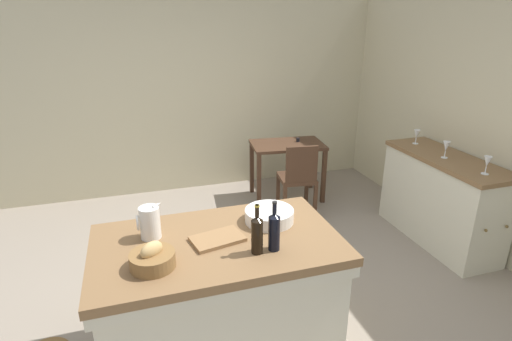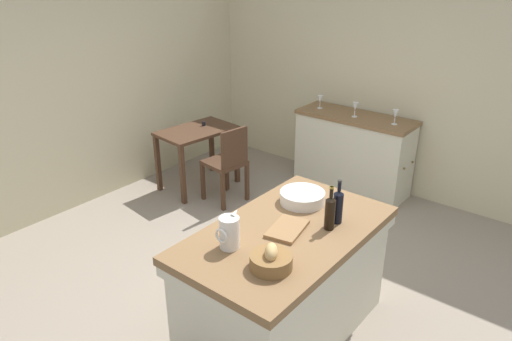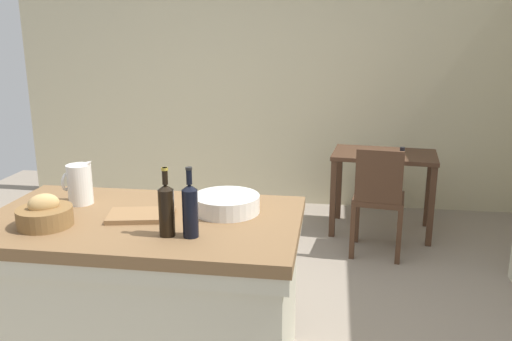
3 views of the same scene
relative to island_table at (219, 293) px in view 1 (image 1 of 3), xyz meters
The scene contains 15 objects.
ground_plane 0.71m from the island_table, 60.72° to the left, with size 6.76×6.76×0.00m, color gray.
wall_back 3.18m from the island_table, 85.15° to the left, with size 5.32×0.12×2.60m, color beige.
island_table is the anchor object (origin of this frame).
side_cabinet 2.65m from the island_table, 17.97° to the left, with size 0.52×1.39×0.93m.
writing_desk 2.69m from the island_table, 58.78° to the left, with size 0.96×0.66×0.79m.
wooden_chair 2.18m from the island_table, 52.98° to the left, with size 0.45×0.45×0.91m.
pitcher 0.68m from the island_table, 157.95° to the left, with size 0.17×0.13×0.26m.
wash_bowl 0.62m from the island_table, 19.73° to the left, with size 0.34×0.34×0.09m, color silver.
bread_basket 0.65m from the island_table, 156.55° to the right, with size 0.26×0.26×0.16m.
cutting_board 0.42m from the island_table, 88.36° to the right, with size 0.33×0.21×0.02m, color olive.
wine_bottle_dark 0.66m from the island_table, 34.09° to the right, with size 0.07×0.07×0.33m.
wine_bottle_amber 0.61m from the island_table, 46.64° to the right, with size 0.07×0.07×0.32m.
wine_glass_far_left 2.58m from the island_table, ahead, with size 0.07×0.07×0.16m.
wine_glass_left 2.65m from the island_table, 18.22° to the left, with size 0.07×0.07×0.17m.
wine_glass_middle 2.87m from the island_table, 27.46° to the left, with size 0.07×0.07×0.16m.
Camera 1 is at (-0.70, -2.70, 2.23)m, focal length 28.36 mm.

